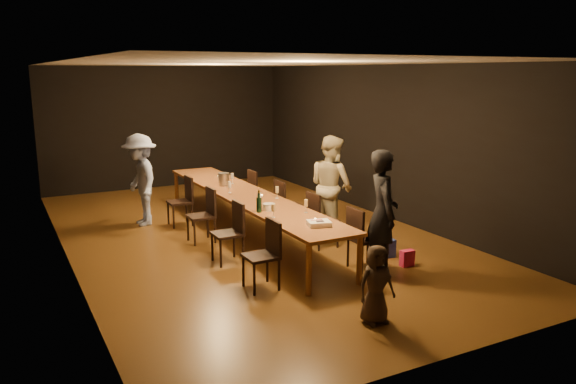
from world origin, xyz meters
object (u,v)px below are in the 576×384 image
chair_right_2 (289,205)px  chair_left_0 (261,255)px  chair_right_0 (365,238)px  champagne_bottle (259,201)px  chair_right_1 (323,220)px  chair_left_3 (180,201)px  man_blue (141,180)px  chair_left_1 (227,233)px  woman_tan (331,186)px  woman_birthday (383,213)px  plate_stack (269,207)px  ice_bucket (224,179)px  chair_right_3 (261,192)px  chair_left_2 (201,215)px  child (376,284)px  birthday_cake (319,223)px  table (246,197)px

chair_right_2 → chair_left_0: bearing=-35.3°
chair_right_0 → champagne_bottle: bearing=-133.1°
chair_right_1 → chair_left_3: (-1.70, 2.40, 0.00)m
chair_left_3 → man_blue: (-0.62, 0.39, 0.40)m
chair_left_1 → woman_tan: woman_tan is taller
chair_left_0 → woman_birthday: woman_birthday is taller
chair_right_0 → chair_right_1: size_ratio=1.00×
chair_left_0 → chair_left_1: 1.20m
plate_stack → ice_bucket: size_ratio=0.82×
man_blue → champagne_bottle: size_ratio=5.06×
chair_right_1 → chair_right_3: 2.40m
chair_left_3 → man_blue: man_blue is taller
chair_left_2 → plate_stack: chair_left_2 is taller
chair_right_0 → child: bearing=-31.7°
woman_birthday → birthday_cake: (-0.84, 0.34, -0.12)m
table → ice_bucket: (-0.05, 0.95, 0.16)m
chair_left_1 → man_blue: (-0.62, 2.79, 0.40)m
chair_left_2 → birthday_cake: size_ratio=2.54×
table → chair_right_2: chair_right_2 is taller
chair_right_2 → woman_birthday: (0.05, -2.72, 0.44)m
chair_right_3 → woman_birthday: bearing=0.8°
table → woman_birthday: (0.90, -2.72, 0.21)m
chair_right_2 → man_blue: size_ratio=0.54×
chair_right_2 → chair_left_0: same height
birthday_cake → chair_left_3: bearing=119.4°
chair_right_0 → champagne_bottle: 1.70m
chair_right_3 → ice_bucket: bearing=-74.4°
birthday_cake → child: bearing=-81.3°
chair_right_2 → chair_left_1: 2.08m
chair_right_2 → child: child is taller
table → champagne_bottle: size_ratio=17.51×
table → chair_left_1: 1.49m
chair_left_1 → plate_stack: chair_left_1 is taller
plate_stack → birthday_cake: bearing=-78.8°
chair_right_2 → birthday_cake: (-0.79, -2.38, 0.32)m
table → plate_stack: plate_stack is taller
man_blue → plate_stack: 3.11m
chair_right_0 → chair_right_1: (0.00, 1.20, 0.00)m
table → chair_left_2: chair_left_2 is taller
woman_birthday → child: 1.67m
chair_right_3 → birthday_cake: bearing=-12.4°
chair_right_0 → woman_birthday: (0.05, -0.32, 0.44)m
child → birthday_cake: 1.63m
child → ice_bucket: bearing=93.3°
woman_birthday → man_blue: woman_birthday is taller
chair_left_3 → chair_right_1: bearing=-144.7°
woman_tan → child: woman_tan is taller
plate_stack → champagne_bottle: (-0.18, -0.04, 0.12)m
ice_bucket → champagne_bottle: bearing=-97.6°
chair_left_3 → ice_bucket: bearing=-107.4°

